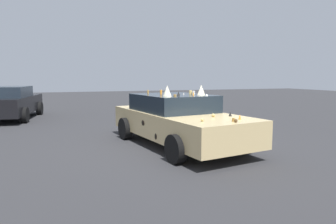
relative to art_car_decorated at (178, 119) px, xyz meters
name	(u,v)px	position (x,y,z in m)	size (l,w,h in m)	color
ground_plane	(179,145)	(-0.06, -0.01, -0.68)	(60.00, 60.00, 0.00)	#2D2D30
art_car_decorated	(178,119)	(0.00, 0.00, 0.00)	(4.87, 2.64, 1.60)	#D8BC7F
parked_sedan_far_left	(10,103)	(6.97, 4.90, 0.03)	(4.49, 2.48, 1.40)	black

